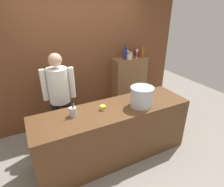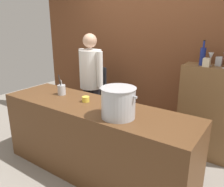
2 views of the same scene
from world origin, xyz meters
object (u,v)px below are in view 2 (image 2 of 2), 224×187
at_px(utensil_crock, 62,90).
at_px(wine_glass_wide, 211,56).
at_px(wine_bottle_cobalt, 203,56).
at_px(spice_tin_silver, 219,61).
at_px(stockpot_large, 118,103).
at_px(spice_tin_cream, 207,62).
at_px(chef, 91,80).
at_px(butter_jar, 86,99).

distance_m(utensil_crock, wine_glass_wide, 1.97).
xyz_separation_m(wine_bottle_cobalt, spice_tin_silver, (0.19, 0.08, -0.06)).
distance_m(wine_bottle_cobalt, wine_glass_wide, 0.10).
xyz_separation_m(utensil_crock, wine_glass_wide, (1.56, 1.12, 0.43)).
bearing_deg(wine_bottle_cobalt, spice_tin_silver, 23.67).
bearing_deg(wine_glass_wide, stockpot_large, -112.45).
bearing_deg(spice_tin_silver, utensil_crock, -144.96).
xyz_separation_m(stockpot_large, spice_tin_cream, (0.52, 1.21, 0.28)).
height_order(chef, utensil_crock, chef).
distance_m(butter_jar, wine_glass_wide, 1.67).
relative_size(utensil_crock, spice_tin_cream, 2.42).
height_order(butter_jar, spice_tin_cream, spice_tin_cream).
relative_size(butter_jar, wine_bottle_cobalt, 0.28).
distance_m(spice_tin_cream, spice_tin_silver, 0.19).
bearing_deg(stockpot_large, wine_glass_wide, 67.55).
bearing_deg(spice_tin_cream, chef, -166.98).
bearing_deg(stockpot_large, utensil_crock, 169.28).
relative_size(utensil_crock, wine_glass_wide, 1.56).
distance_m(chef, utensil_crock, 0.65).
bearing_deg(spice_tin_silver, stockpot_large, -115.12).
relative_size(butter_jar, spice_tin_cream, 0.82).
xyz_separation_m(chef, utensil_crock, (0.04, -0.65, 0.00)).
bearing_deg(wine_glass_wide, utensil_crock, -144.49).
height_order(utensil_crock, wine_glass_wide, wine_glass_wide).
height_order(wine_glass_wide, spice_tin_silver, wine_glass_wide).
bearing_deg(utensil_crock, chef, 93.17).
xyz_separation_m(chef, spice_tin_silver, (1.69, 0.51, 0.38)).
height_order(wine_bottle_cobalt, spice_tin_silver, wine_bottle_cobalt).
height_order(wine_bottle_cobalt, wine_glass_wide, wine_bottle_cobalt).
bearing_deg(chef, spice_tin_cream, -154.23).
xyz_separation_m(butter_jar, spice_tin_cream, (1.10, 1.05, 0.41)).
distance_m(chef, wine_glass_wide, 1.72).
relative_size(stockpot_large, wine_glass_wide, 2.44).
distance_m(wine_bottle_cobalt, spice_tin_cream, 0.12).
xyz_separation_m(stockpot_large, butter_jar, (-0.58, 0.16, -0.12)).
distance_m(wine_glass_wide, spice_tin_cream, 0.12).
distance_m(stockpot_large, spice_tin_cream, 1.35).
relative_size(chef, stockpot_large, 3.99).
relative_size(wine_bottle_cobalt, spice_tin_silver, 2.75).
bearing_deg(spice_tin_silver, wine_glass_wide, -153.44).
relative_size(wine_bottle_cobalt, spice_tin_cream, 2.91).
bearing_deg(wine_glass_wide, wine_bottle_cobalt, -159.47).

